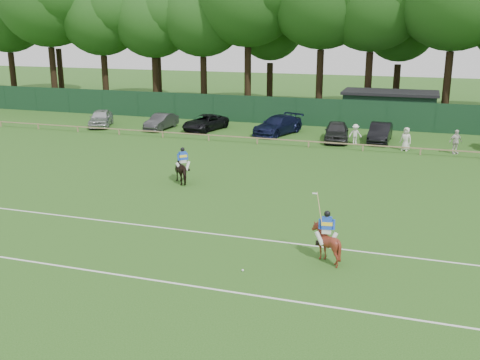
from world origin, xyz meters
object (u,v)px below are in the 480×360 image
at_px(sedan_grey, 161,121).
at_px(estate_black, 380,133).
at_px(sedan_silver, 101,118).
at_px(utility_shed, 389,108).
at_px(suv_black, 205,123).
at_px(hatch_grey, 337,131).
at_px(spectator_right, 406,139).
at_px(spectator_left, 355,134).
at_px(polo_ball, 243,270).
at_px(horse_dark, 183,170).
at_px(horse_chestnut, 326,243).
at_px(sedan_navy, 278,125).
at_px(spectator_mid, 456,142).

xyz_separation_m(sedan_grey, estate_black, (18.66, 0.36, 0.06)).
height_order(sedan_silver, utility_shed, utility_shed).
distance_m(suv_black, hatch_grey, 11.59).
relative_size(hatch_grey, utility_shed, 0.54).
relative_size(sedan_grey, hatch_grey, 0.90).
xyz_separation_m(sedan_silver, spectator_right, (26.41, -1.87, 0.10)).
bearing_deg(sedan_grey, sedan_silver, -172.11).
relative_size(spectator_left, polo_ball, 17.00).
height_order(horse_dark, horse_chestnut, horse_dark).
height_order(horse_chestnut, polo_ball, horse_chestnut).
bearing_deg(suv_black, spectator_left, 5.75).
relative_size(estate_black, polo_ball, 49.22).
distance_m(sedan_silver, estate_black, 24.39).
height_order(horse_dark, polo_ball, horse_dark).
height_order(sedan_silver, estate_black, sedan_silver).
bearing_deg(horse_chestnut, hatch_grey, -91.04).
relative_size(sedan_silver, hatch_grey, 0.98).
bearing_deg(hatch_grey, estate_black, 6.79).
relative_size(sedan_navy, polo_ball, 58.77).
bearing_deg(sedan_grey, spectator_mid, -2.36).
bearing_deg(suv_black, estate_black, 12.22).
relative_size(horse_chestnut, hatch_grey, 0.32).
bearing_deg(horse_dark, sedan_navy, -138.78).
xyz_separation_m(suv_black, sedan_navy, (6.43, 0.12, 0.11)).
distance_m(sedan_silver, suv_black, 9.65).
distance_m(horse_dark, spectator_left, 16.32).
bearing_deg(sedan_silver, estate_black, -20.09).
bearing_deg(sedan_navy, suv_black, -159.13).
height_order(sedan_silver, hatch_grey, hatch_grey).
distance_m(horse_dark, sedan_silver, 20.67).
xyz_separation_m(sedan_navy, utility_shed, (8.48, 7.75, 0.77)).
bearing_deg(estate_black, utility_shed, 90.51).
height_order(suv_black, spectator_left, spectator_left).
distance_m(spectator_mid, polo_ball, 24.83).
distance_m(horse_chestnut, sedan_grey, 30.11).
bearing_deg(spectator_left, horse_chestnut, -103.66).
bearing_deg(sedan_silver, spectator_mid, -25.57).
bearing_deg(sedan_navy, spectator_right, 2.72).
distance_m(horse_chestnut, sedan_navy, 25.93).
relative_size(sedan_silver, suv_black, 0.93).
distance_m(hatch_grey, estate_black, 3.37).
distance_m(suv_black, sedan_navy, 6.43).
xyz_separation_m(horse_dark, sedan_navy, (1.52, 16.07, 0.01)).
distance_m(horse_chestnut, suv_black, 28.53).
bearing_deg(utility_shed, sedan_silver, -159.67).
xyz_separation_m(suv_black, spectator_mid, (20.21, -3.04, 0.21)).
height_order(suv_black, polo_ball, suv_black).
height_order(horse_chestnut, sedan_grey, horse_chestnut).
bearing_deg(horse_dark, spectator_left, -163.32).
bearing_deg(spectator_right, suv_black, -166.58).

